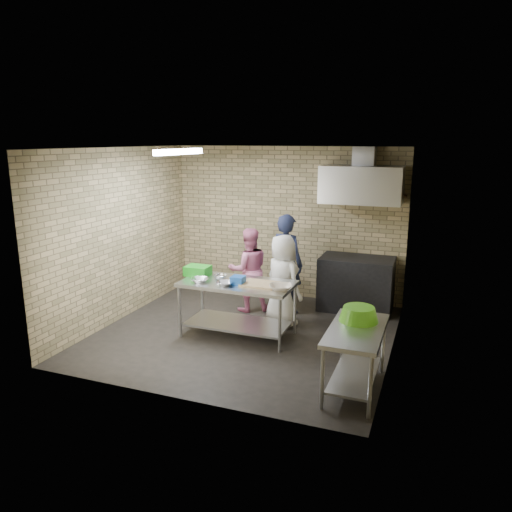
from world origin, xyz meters
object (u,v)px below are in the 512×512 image
Objects in this scene: green_crate at (198,271)px; bottle_green at (391,190)px; woman_pink at (249,270)px; side_counter at (355,359)px; woman_white at (283,280)px; green_basin at (359,314)px; man_navy at (286,264)px; blue_tub at (238,280)px; prep_table at (238,309)px; stove at (356,284)px.

green_crate is 3.37m from bottle_green.
woman_pink is at bearing 64.49° from green_crate.
woman_white is at bearing 129.91° from side_counter.
man_navy is at bearing 127.14° from green_basin.
green_crate is 1.52m from man_navy.
woman_pink is at bearing 104.34° from blue_tub.
bottle_green reaches higher than woman_white.
woman_white is at bearing -136.96° from bottle_green.
blue_tub is 0.89m from woman_white.
man_navy reaches higher than green_basin.
woman_pink is (-0.30, 1.17, -0.17)m from blue_tub.
man_navy is 0.58m from woman_white.
woman_white reaches higher than green_crate.
woman_white is (0.42, 0.76, -0.16)m from blue_tub.
prep_table is 4.50× the size of green_crate.
green_crate is 0.78× the size of green_basin.
woman_white is at bearing 60.89° from blue_tub.
side_counter is 2.74m from man_navy.
woman_pink is at bearing 103.10° from prep_table.
green_crate is at bearing 156.20° from side_counter.
blue_tub reaches higher than stove.
stove is 1.46m from woman_white.
side_counter is at bearing -80.71° from stove.
woman_white is at bearing 118.29° from woman_pink.
blue_tub is at bearing -63.43° from prep_table.
stove is 1.82m from woman_pink.
side_counter is 0.85× the size of woman_pink.
bottle_green reaches higher than woman_pink.
stove is 0.73× the size of man_navy.
bottle_green is at bearing 46.41° from prep_table.
stove is at bearing -136.87° from man_navy.
prep_table is 1.16× the size of woman_pink.
man_navy is at bearing -153.53° from bottle_green.
bottle_green is at bearing 170.66° from woman_pink.
blue_tub is 1.93m from green_basin.
side_counter is 3.32× the size of green_crate.
woman_pink is at bearing -158.33° from stove.
woman_white is at bearing 119.30° from man_navy.
man_navy reaches higher than woman_pink.
stove is 1.65m from bottle_green.
prep_table is 1.33m from man_navy.
man_navy is (-1.50, 1.98, -0.01)m from green_basin.
green_basin is (-0.02, 0.25, 0.46)m from side_counter.
bottle_green reaches higher than prep_table.
bottle_green is at bearing 89.58° from green_basin.
woman_white reaches higher than blue_tub.
green_crate reaches higher than side_counter.
green_basin reaches higher than prep_table.
side_counter is at bearing -85.43° from green_basin.
side_counter is 2.79m from stove.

